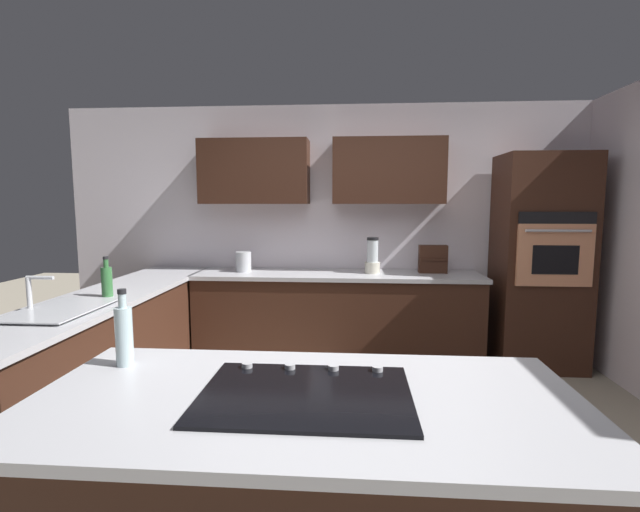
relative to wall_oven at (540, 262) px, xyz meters
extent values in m
plane|color=#9E937F|center=(1.85, 1.72, -1.03)|extent=(14.00, 14.00, 0.00)
cube|color=silver|center=(1.85, -0.38, 0.27)|extent=(6.00, 0.10, 2.60)
cube|color=#381E14|center=(1.45, -0.16, 0.88)|extent=(1.10, 0.34, 0.65)
cube|color=#381E14|center=(2.80, -0.16, 0.88)|extent=(1.10, 0.34, 0.65)
cube|color=#381E14|center=(1.95, 0.00, -0.60)|extent=(2.80, 0.60, 0.86)
cube|color=#B2B2B7|center=(1.95, 0.00, -0.15)|extent=(2.84, 0.64, 0.04)
cube|color=#381E14|center=(3.67, 1.17, -0.60)|extent=(0.60, 2.90, 0.86)
cube|color=#B2B2B7|center=(3.67, 1.17, -0.15)|extent=(0.64, 2.94, 0.04)
cube|color=#B2B2B7|center=(1.96, 2.89, -0.15)|extent=(2.00, 0.96, 0.04)
cube|color=#381E14|center=(0.00, 0.00, 0.00)|extent=(0.80, 0.60, 2.05)
cube|color=tan|center=(0.00, 0.31, 0.10)|extent=(0.66, 0.03, 0.56)
cube|color=black|center=(0.00, 0.32, 0.06)|extent=(0.40, 0.01, 0.26)
cube|color=black|center=(0.00, 0.31, 0.43)|extent=(0.66, 0.02, 0.11)
cylinder|color=silver|center=(0.00, 0.35, 0.32)|extent=(0.56, 0.02, 0.02)
cube|color=#515456|center=(3.67, 1.56, -0.12)|extent=(0.40, 0.30, 0.02)
cube|color=#515456|center=(3.67, 1.90, -0.12)|extent=(0.40, 0.30, 0.02)
cube|color=#B7BABF|center=(3.67, 1.73, -0.11)|extent=(0.46, 0.70, 0.01)
cylinder|color=#B7BABF|center=(3.87, 1.73, -0.02)|extent=(0.03, 0.03, 0.22)
cylinder|color=#B7BABF|center=(3.79, 1.73, 0.09)|extent=(0.18, 0.02, 0.02)
cube|color=black|center=(1.96, 2.89, -0.12)|extent=(0.76, 0.56, 0.01)
cylinder|color=#B2B2B7|center=(1.69, 2.66, -0.10)|extent=(0.04, 0.04, 0.02)
cylinder|color=#B2B2B7|center=(1.87, 2.66, -0.10)|extent=(0.04, 0.04, 0.02)
cylinder|color=#B2B2B7|center=(2.05, 2.66, -0.10)|extent=(0.04, 0.04, 0.02)
cylinder|color=#B2B2B7|center=(2.23, 2.66, -0.10)|extent=(0.04, 0.04, 0.02)
cylinder|color=beige|center=(1.60, -0.02, -0.07)|extent=(0.15, 0.15, 0.11)
cylinder|color=silver|center=(1.60, -0.02, 0.09)|extent=(0.11, 0.11, 0.22)
cylinder|color=black|center=(1.60, -0.02, 0.22)|extent=(0.12, 0.12, 0.03)
cube|color=#381E14|center=(1.00, -0.08, 0.01)|extent=(0.28, 0.10, 0.28)
cube|color=#381E14|center=(1.00, -0.03, 0.01)|extent=(0.26, 0.02, 0.02)
cylinder|color=#B7BABF|center=(2.90, -0.02, -0.03)|extent=(0.16, 0.16, 0.20)
cylinder|color=#336B38|center=(3.62, 1.25, -0.02)|extent=(0.08, 0.08, 0.22)
cylinder|color=#336B38|center=(3.62, 1.25, 0.12)|extent=(0.04, 0.04, 0.06)
cylinder|color=black|center=(3.62, 1.25, 0.16)|extent=(0.04, 0.04, 0.02)
cylinder|color=silver|center=(2.77, 2.63, 0.00)|extent=(0.07, 0.07, 0.25)
cylinder|color=silver|center=(2.77, 2.63, 0.16)|extent=(0.03, 0.03, 0.06)
cylinder|color=black|center=(2.77, 2.63, 0.20)|extent=(0.04, 0.04, 0.02)
camera|label=1|loc=(1.79, 4.45, 0.57)|focal=25.39mm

